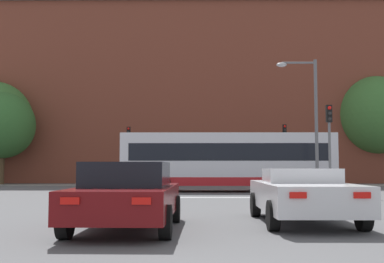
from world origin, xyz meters
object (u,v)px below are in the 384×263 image
Objects in this scene: bus_crossing_lead at (227,161)px; pedestrian_walking_east at (316,172)px; car_saloon_left at (127,195)px; traffic_light_near_right at (329,134)px; traffic_light_far_right at (285,144)px; street_lamp_junction at (309,111)px; pedestrian_waiting at (197,170)px; car_roadster_right at (302,194)px; traffic_light_far_left at (128,146)px; pedestrian_walking_west at (299,172)px.

pedestrian_walking_east is at bearing 142.86° from bus_crossing_lead.
traffic_light_near_right is at bearing 58.57° from car_saloon_left.
traffic_light_far_right reaches higher than car_saloon_left.
bus_crossing_lead is (3.13, 15.66, 0.92)m from car_saloon_left.
pedestrian_walking_east is at bearing 74.75° from street_lamp_junction.
bus_crossing_lead is 6.12× the size of pedestrian_waiting.
traffic_light_near_right reaches higher than car_roadster_right.
pedestrian_waiting is at bearing 116.28° from traffic_light_near_right.
car_roadster_right is at bearing -108.84° from traffic_light_near_right.
car_roadster_right is 14.43m from bus_crossing_lead.
traffic_light_far_left is 12.62m from pedestrian_walking_west.
traffic_light_far_right is 2.72m from pedestrian_walking_west.
car_roadster_right is 0.71× the size of street_lamp_junction.
traffic_light_far_right reaches higher than traffic_light_near_right.
traffic_light_far_left is (-7.42, 23.14, 2.16)m from car_roadster_right.
pedestrian_walking_east is at bearing 75.04° from car_roadster_right.
traffic_light_near_right is 2.59× the size of pedestrian_walking_east.
car_saloon_left is 0.68× the size of street_lamp_junction.
bus_crossing_lead is at bearing 93.09° from car_roadster_right.
traffic_light_far_left is 11.18m from traffic_light_far_right.
car_saloon_left is 26.68m from pedestrian_walking_west.
traffic_light_near_right is at bearing 22.96° from pedestrian_walking_east.
bus_crossing_lead is at bearing 139.46° from traffic_light_near_right.
car_saloon_left is 4.18m from car_roadster_right.
traffic_light_near_right is at bearing 49.46° from bus_crossing_lead.
street_lamp_junction is (10.44, -11.12, 1.24)m from traffic_light_far_left.
pedestrian_walking_east is 1.18m from pedestrian_walking_west.
traffic_light_near_right is at bearing 70.89° from car_roadster_right.
traffic_light_far_left is at bearing -53.56° from pedestrian_walking_east.
bus_crossing_lead is 2.66× the size of traffic_light_far_left.
pedestrian_walking_east is (6.20, 23.68, 0.26)m from car_roadster_right.
traffic_light_near_right reaches higher than pedestrian_walking_east.
traffic_light_far_right reaches higher than pedestrian_waiting.
traffic_light_far_left is at bearing 131.24° from traffic_light_near_right.
pedestrian_walking_east is (8.70, 0.76, -0.16)m from pedestrian_waiting.
pedestrian_waiting reaches higher than car_saloon_left.
bus_crossing_lead is at bearing 79.87° from car_saloon_left.
traffic_light_far_left is (-6.57, 8.77, 1.18)m from bus_crossing_lead.
car_saloon_left is 25.07m from traffic_light_far_right.
traffic_light_near_right is 2.62× the size of pedestrian_walking_west.
bus_crossing_lead is 7.05× the size of pedestrian_walking_west.
traffic_light_far_right is 2.35× the size of pedestrian_waiting.
pedestrian_waiting is (-6.24, 0.45, -1.80)m from traffic_light_far_right.
traffic_light_far_left is at bearing 133.20° from street_lamp_junction.
traffic_light_far_right reaches higher than bus_crossing_lead.
traffic_light_far_left is at bearing -143.14° from bus_crossing_lead.
traffic_light_far_right is 6.51m from pedestrian_waiting.
traffic_light_far_left is 2.30× the size of pedestrian_waiting.
bus_crossing_lead reaches higher than pedestrian_waiting.
car_roadster_right is 2.93× the size of pedestrian_walking_west.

